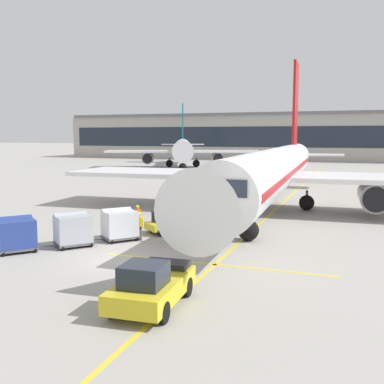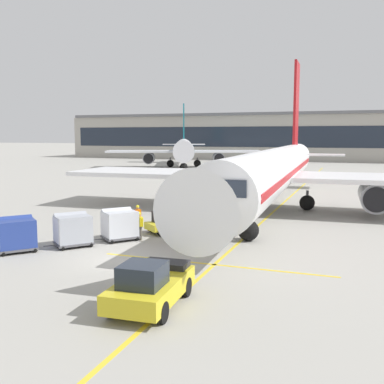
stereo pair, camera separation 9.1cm
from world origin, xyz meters
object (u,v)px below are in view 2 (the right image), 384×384
object	(u,v)px
baggage_cart_lead	(120,224)
safety_cone_engine_keepout	(204,203)
pushback_tug	(150,285)
safety_cone_wingtip	(182,204)
ground_crew_by_carts	(138,216)
distant_airplane	(184,149)
parked_airplane	(275,170)
belt_loader	(176,219)
ground_crew_marshaller	(170,218)
baggage_cart_third	(16,234)
ground_crew_by_loader	(139,224)
baggage_cart_second	(73,229)
ground_crew_wingwalker	(168,226)

from	to	relation	value
baggage_cart_lead	safety_cone_engine_keepout	world-z (taller)	baggage_cart_lead
pushback_tug	safety_cone_wingtip	size ratio (longest dim) A/B	6.18
pushback_tug	ground_crew_by_carts	size ratio (longest dim) A/B	2.59
distant_airplane	parked_airplane	bearing A→B (deg)	-60.60
belt_loader	safety_cone_engine_keepout	xyz separation A→B (m)	(-1.61, 10.44, -0.46)
belt_loader	safety_cone_engine_keepout	world-z (taller)	belt_loader
baggage_cart_lead	ground_crew_marshaller	world-z (taller)	baggage_cart_lead
ground_crew_by_carts	safety_cone_wingtip	size ratio (longest dim) A/B	2.39
baggage_cart_lead	safety_cone_wingtip	world-z (taller)	baggage_cart_lead
baggage_cart_third	safety_cone_engine_keepout	size ratio (longest dim) A/B	3.40
parked_airplane	pushback_tug	size ratio (longest dim) A/B	10.09
ground_crew_marshaller	safety_cone_wingtip	bearing A→B (deg)	107.01
ground_crew_by_loader	safety_cone_wingtip	bearing A→B (deg)	99.37
belt_loader	safety_cone_wingtip	distance (m)	10.05
ground_crew_marshaller	pushback_tug	bearing A→B (deg)	-70.54
parked_airplane	safety_cone_wingtip	distance (m)	8.51
belt_loader	ground_crew_by_loader	bearing A→B (deg)	-111.34
baggage_cart_second	ground_crew_wingwalker	xyz separation A→B (m)	(4.83, 2.62, -0.00)
belt_loader	ground_crew_by_carts	bearing A→B (deg)	-166.77
ground_crew_by_loader	baggage_cart_lead	bearing A→B (deg)	-162.90
ground_crew_by_carts	ground_crew_marshaller	world-z (taller)	same
ground_crew_by_carts	parked_airplane	bearing A→B (deg)	58.08
ground_crew_marshaller	safety_cone_engine_keepout	world-z (taller)	ground_crew_marshaller
ground_crew_by_loader	parked_airplane	bearing A→B (deg)	67.40
baggage_cart_third	ground_crew_wingwalker	distance (m)	8.46
ground_crew_marshaller	ground_crew_by_carts	bearing A→B (deg)	179.86
distant_airplane	belt_loader	bearing A→B (deg)	-69.36
baggage_cart_third	distant_airplane	world-z (taller)	distant_airplane
baggage_cart_second	ground_crew_by_loader	size ratio (longest dim) A/B	1.49
distant_airplane	baggage_cart_lead	bearing A→B (deg)	-72.42
safety_cone_engine_keepout	belt_loader	bearing A→B (deg)	-81.23
ground_crew_by_carts	baggage_cart_second	bearing A→B (deg)	-106.94
ground_crew_by_carts	safety_cone_engine_keepout	size ratio (longest dim) A/B	2.28
parked_airplane	ground_crew_by_carts	distance (m)	13.66
baggage_cart_third	pushback_tug	xyz separation A→B (m)	(10.35, -4.82, -0.17)
safety_cone_engine_keepout	safety_cone_wingtip	xyz separation A→B (m)	(-1.65, -0.95, -0.02)
ground_crew_marshaller	distant_airplane	world-z (taller)	distant_airplane
safety_cone_wingtip	belt_loader	bearing A→B (deg)	-71.06
baggage_cart_third	distant_airplane	size ratio (longest dim) A/B	0.07
belt_loader	safety_cone_wingtip	xyz separation A→B (m)	(-3.26, 9.49, -0.48)
baggage_cart_third	baggage_cart_lead	bearing A→B (deg)	48.13
parked_airplane	baggage_cart_lead	world-z (taller)	parked_airplane
parked_airplane	baggage_cart_lead	bearing A→B (deg)	-115.96
baggage_cart_second	belt_loader	bearing A→B (deg)	54.40
ground_crew_wingwalker	distant_airplane	distance (m)	64.23
baggage_cart_lead	baggage_cart_second	size ratio (longest dim) A/B	1.00
ground_crew_by_loader	safety_cone_engine_keepout	distance (m)	13.50
ground_crew_wingwalker	belt_loader	bearing A→B (deg)	103.56
baggage_cart_lead	safety_cone_wingtip	bearing A→B (deg)	94.07
baggage_cart_second	safety_cone_wingtip	world-z (taller)	baggage_cart_second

